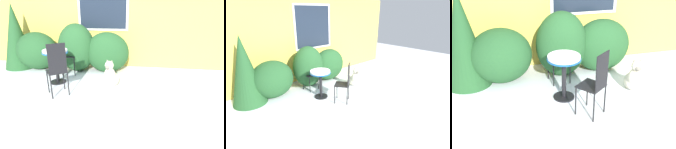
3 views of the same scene
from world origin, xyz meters
The scene contains 9 objects.
ground_plane centered at (0.00, 0.00, 0.00)m, with size 16.00×16.00×0.00m, color white.
shrub_left centered at (-1.65, 1.55, 0.54)m, with size 1.20×0.93×1.09m.
shrub_middle centered at (-0.45, 1.55, 0.67)m, with size 1.03×0.83×1.34m.
shrub_right centered at (0.42, 1.58, 0.56)m, with size 1.21×0.75×1.12m.
evergreen_bush centered at (-2.30, 1.62, 0.93)m, with size 0.88×0.88×1.86m.
patio_table centered at (-0.64, 0.63, 0.64)m, with size 0.58×0.58×0.81m.
patio_chair_near_table centered at (-0.58, 1.35, 0.60)m, with size 0.41×0.41×1.10m.
patio_chair_far_side centered at (-0.30, -0.02, 0.60)m, with size 0.53×0.53×1.10m.
dog centered at (0.69, 0.56, 0.25)m, with size 0.44×0.59×0.66m.
Camera 3 is at (-1.73, -3.58, 2.62)m, focal length 45.00 mm.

